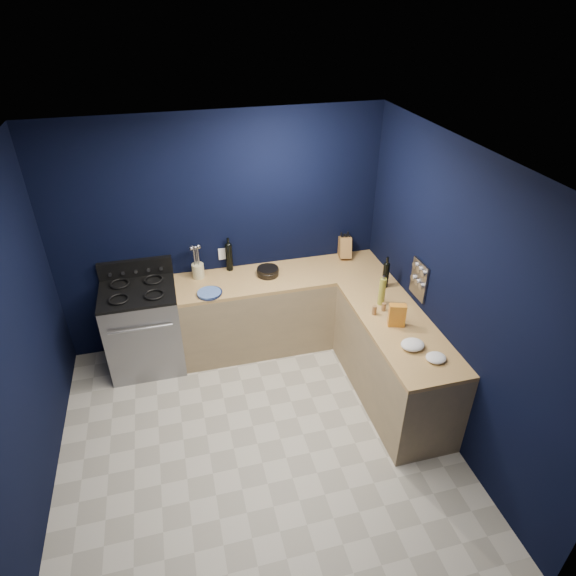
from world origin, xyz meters
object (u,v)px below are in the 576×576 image
object	(u,v)px
gas_range	(144,329)
crouton_bag	(397,315)
plate_stack	(209,293)
utensil_crock	(198,271)
knife_block	(344,247)

from	to	relation	value
gas_range	crouton_bag	world-z (taller)	crouton_bag
plate_stack	utensil_crock	distance (m)	0.39
utensil_crock	knife_block	world-z (taller)	knife_block
gas_range	knife_block	distance (m)	2.41
gas_range	plate_stack	bearing A→B (deg)	-14.66
crouton_bag	gas_range	bearing A→B (deg)	171.93
plate_stack	knife_block	xyz separation A→B (m)	(1.62, 0.44, 0.11)
gas_range	knife_block	world-z (taller)	knife_block
gas_range	plate_stack	xyz separation A→B (m)	(0.71, -0.19, 0.46)
knife_block	utensil_crock	bearing A→B (deg)	-167.12
gas_range	crouton_bag	distance (m)	2.65
plate_stack	crouton_bag	distance (m)	1.88
gas_range	plate_stack	world-z (taller)	plate_stack
plate_stack	knife_block	bearing A→B (deg)	15.18
plate_stack	knife_block	world-z (taller)	knife_block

